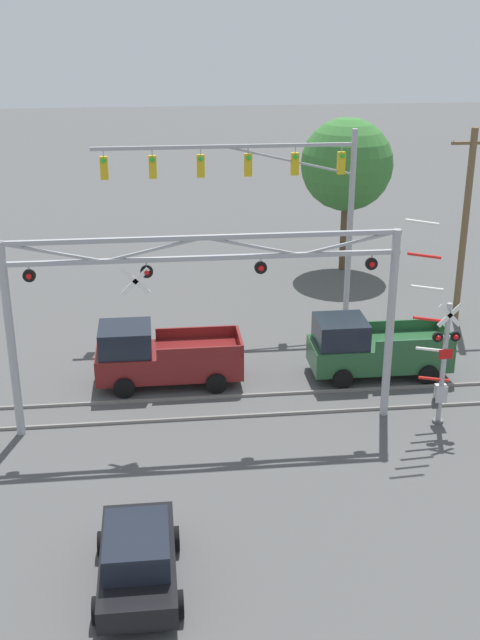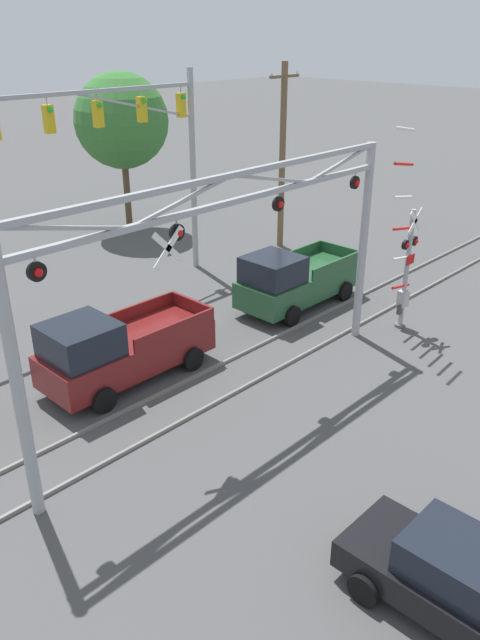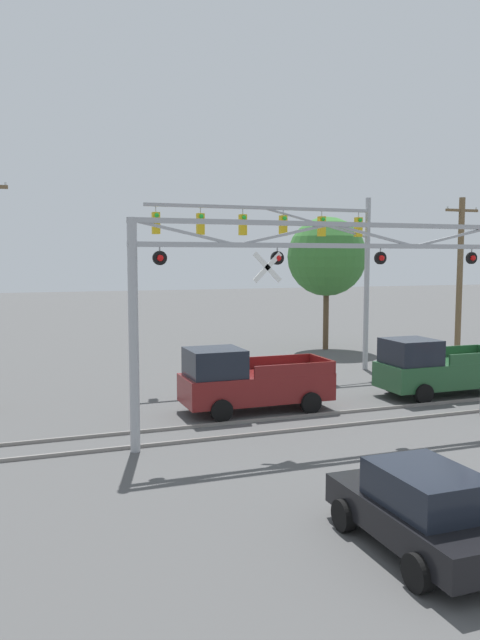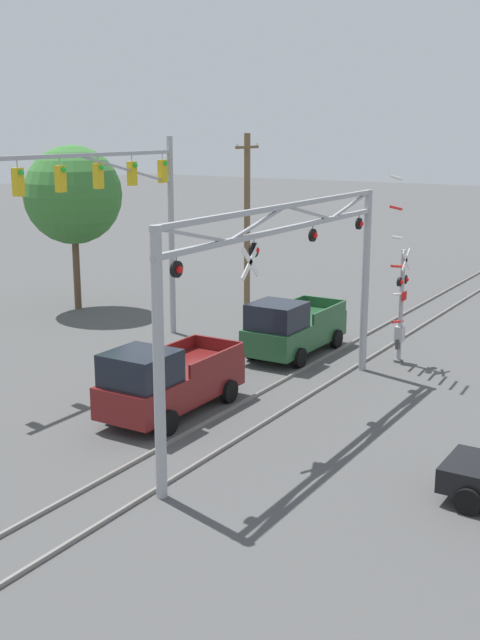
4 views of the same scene
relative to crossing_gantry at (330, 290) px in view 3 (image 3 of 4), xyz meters
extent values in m
cube|color=gray|center=(0.01, 0.28, -4.20)|extent=(80.00, 0.08, 0.10)
cube|color=gray|center=(0.01, 1.72, -4.20)|extent=(80.00, 0.08, 0.10)
cylinder|color=#9EA0A5|center=(-5.82, 0.00, -1.13)|extent=(0.26, 0.26, 6.26)
cube|color=#9EA0A5|center=(0.01, 0.00, 1.31)|extent=(11.93, 0.14, 0.14)
cube|color=#9EA0A5|center=(0.01, 0.00, 1.93)|extent=(11.93, 0.14, 0.14)
cube|color=#9EA0A5|center=(-4.36, 0.00, 1.62)|extent=(2.93, 0.08, 0.70)
cube|color=#9EA0A5|center=(-1.45, 0.00, 1.62)|extent=(2.93, 0.08, 0.70)
cube|color=#9EA0A5|center=(1.47, 0.00, 1.62)|extent=(2.93, 0.08, 0.70)
cube|color=#9EA0A5|center=(4.39, 0.00, 1.62)|extent=(2.93, 0.08, 0.70)
cylinder|color=black|center=(-5.09, 0.00, 0.95)|extent=(0.38, 0.10, 0.38)
sphere|color=red|center=(-5.09, -0.07, 0.95)|extent=(0.18, 0.18, 0.18)
cylinder|color=#9EA0A5|center=(-5.09, 0.00, 1.19)|extent=(0.04, 0.04, 0.10)
cylinder|color=black|center=(-1.69, 0.00, 0.95)|extent=(0.38, 0.10, 0.38)
sphere|color=red|center=(-1.69, -0.07, 0.95)|extent=(0.18, 0.18, 0.18)
cylinder|color=#9EA0A5|center=(-1.69, 0.00, 1.19)|extent=(0.04, 0.04, 0.10)
cylinder|color=black|center=(1.71, 0.00, 0.95)|extent=(0.38, 0.10, 0.38)
sphere|color=red|center=(1.71, -0.07, 0.95)|extent=(0.18, 0.18, 0.18)
cylinder|color=#9EA0A5|center=(1.71, 0.00, 1.19)|extent=(0.04, 0.04, 0.10)
cylinder|color=black|center=(5.12, 0.00, 0.95)|extent=(0.38, 0.10, 0.38)
sphere|color=red|center=(5.12, -0.07, 0.95)|extent=(0.18, 0.18, 0.18)
cylinder|color=#9EA0A5|center=(5.12, 0.00, 1.19)|extent=(0.04, 0.04, 0.10)
cube|color=white|center=(-2.03, -0.10, 0.69)|extent=(0.88, 0.03, 0.88)
cube|color=white|center=(-2.03, -0.10, 0.69)|extent=(0.88, 0.03, 0.88)
cylinder|color=black|center=(-2.03, -0.12, 0.69)|extent=(0.04, 0.04, 0.02)
cylinder|color=#9EA0A5|center=(6.65, 8.77, -0.28)|extent=(0.24, 0.24, 7.95)
cube|color=#9EA0A5|center=(1.45, 8.77, 3.10)|extent=(10.39, 0.14, 0.14)
cube|color=#9EA0A5|center=(4.05, 8.77, 2.50)|extent=(5.21, 0.08, 1.28)
cylinder|color=#9EA0A5|center=(-3.24, 8.77, 2.95)|extent=(0.04, 0.04, 0.30)
cube|color=gold|center=(-3.24, 8.77, 2.36)|extent=(0.30, 0.26, 0.88)
sphere|color=green|center=(-3.24, 8.60, 2.67)|extent=(0.18, 0.18, 0.18)
cylinder|color=#9EA0A5|center=(-1.36, 8.77, 2.95)|extent=(0.04, 0.04, 0.30)
cube|color=gold|center=(-1.36, 8.77, 2.36)|extent=(0.30, 0.26, 0.88)
sphere|color=green|center=(-1.36, 8.60, 2.67)|extent=(0.18, 0.18, 0.18)
cylinder|color=#9EA0A5|center=(0.51, 8.77, 2.95)|extent=(0.04, 0.04, 0.30)
cube|color=gold|center=(0.51, 8.77, 2.36)|extent=(0.30, 0.26, 0.88)
sphere|color=green|center=(0.51, 8.60, 2.67)|extent=(0.18, 0.18, 0.18)
cylinder|color=#9EA0A5|center=(2.39, 8.77, 2.95)|extent=(0.04, 0.04, 0.30)
cube|color=gold|center=(2.39, 8.77, 2.36)|extent=(0.30, 0.26, 0.88)
sphere|color=green|center=(2.39, 8.60, 2.67)|extent=(0.18, 0.18, 0.18)
cylinder|color=#9EA0A5|center=(4.27, 8.77, 2.95)|extent=(0.04, 0.04, 0.30)
cube|color=gold|center=(4.27, 8.77, 2.36)|extent=(0.30, 0.26, 0.88)
sphere|color=green|center=(4.27, 8.60, 2.67)|extent=(0.18, 0.18, 0.18)
cylinder|color=#9EA0A5|center=(6.15, 8.77, 2.95)|extent=(0.04, 0.04, 0.30)
cube|color=gold|center=(6.15, 8.77, 2.36)|extent=(0.30, 0.26, 0.88)
sphere|color=green|center=(6.15, 8.60, 2.67)|extent=(0.18, 0.18, 0.18)
cube|color=maroon|center=(-1.07, 3.14, -3.43)|extent=(5.10, 1.93, 0.93)
cube|color=black|center=(-2.57, 3.14, -2.50)|extent=(1.81, 1.77, 0.92)
cube|color=maroon|center=(-0.07, 2.21, -2.76)|extent=(2.89, 0.08, 0.41)
cube|color=maroon|center=(-0.07, 4.06, -2.76)|extent=(2.89, 0.08, 0.41)
cube|color=maroon|center=(1.43, 3.14, -2.76)|extent=(0.10, 1.85, 0.41)
cylinder|color=black|center=(-2.65, 2.16, -3.90)|extent=(0.72, 0.24, 0.72)
cylinder|color=black|center=(-2.65, 4.11, -3.90)|extent=(0.72, 0.24, 0.72)
cylinder|color=black|center=(0.51, 2.16, -3.90)|extent=(0.72, 0.24, 0.72)
cylinder|color=black|center=(0.51, 4.11, -3.90)|extent=(0.72, 0.24, 0.72)
cube|color=#23512D|center=(6.48, 2.98, -3.43)|extent=(4.98, 1.93, 0.93)
cube|color=black|center=(5.02, 2.98, -2.50)|extent=(1.76, 1.77, 0.92)
cube|color=#23512D|center=(7.46, 3.90, -2.76)|extent=(2.81, 0.08, 0.41)
cylinder|color=black|center=(4.93, 2.00, -3.90)|extent=(0.72, 0.24, 0.72)
cylinder|color=black|center=(4.93, 3.95, -3.90)|extent=(0.72, 0.24, 0.72)
cylinder|color=black|center=(8.02, 3.95, -3.90)|extent=(0.72, 0.24, 0.72)
cube|color=black|center=(-2.11, -7.41, -3.67)|extent=(1.73, 3.87, 0.57)
cube|color=black|center=(-2.11, -7.57, -3.05)|extent=(1.47, 2.01, 0.66)
cylinder|color=black|center=(-2.99, -6.25, -3.95)|extent=(0.24, 0.61, 0.61)
cylinder|color=black|center=(-1.24, -6.25, -3.95)|extent=(0.24, 0.61, 0.61)
cylinder|color=black|center=(-2.99, -8.57, -3.95)|extent=(0.24, 0.61, 0.61)
cylinder|color=silver|center=(-8.90, 6.30, 3.42)|extent=(0.08, 0.08, 0.12)
cylinder|color=brown|center=(11.24, 7.96, -0.23)|extent=(0.28, 0.28, 8.05)
cube|color=brown|center=(11.24, 7.96, 3.19)|extent=(1.80, 0.12, 0.12)
cylinder|color=silver|center=(10.42, 7.96, 3.29)|extent=(0.08, 0.08, 0.12)
cylinder|color=silver|center=(12.06, 7.96, 3.29)|extent=(0.08, 0.08, 0.12)
cylinder|color=brown|center=(8.00, 15.26, -2.39)|extent=(0.32, 0.32, 3.73)
sphere|color=#387533|center=(8.00, 15.26, 1.04)|extent=(4.47, 4.47, 4.47)
camera|label=1|loc=(-1.45, -22.68, 8.37)|focal=45.00mm
camera|label=2|loc=(-10.23, -10.18, 5.00)|focal=35.00mm
camera|label=3|loc=(-8.80, -16.34, 0.94)|focal=35.00mm
camera|label=4|loc=(-19.37, -10.40, 4.02)|focal=45.00mm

